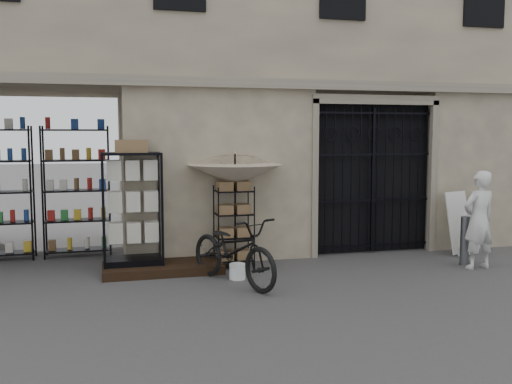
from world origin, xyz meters
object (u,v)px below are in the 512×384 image
object	(u,v)px
steel_bollard	(465,241)
market_umbrella	(235,169)
display_cabinet	(133,214)
white_bucket	(237,271)
shopkeeper	(477,268)
wire_rack	(234,228)
bicycle	(234,284)
easel_sign	(467,224)

from	to	relation	value
steel_bollard	market_umbrella	bearing A→B (deg)	166.29
display_cabinet	white_bucket	distance (m)	2.03
market_umbrella	shopkeeper	bearing A→B (deg)	-17.45
wire_rack	shopkeeper	size ratio (longest dim) A/B	0.84
bicycle	easel_sign	bearing A→B (deg)	-13.91
bicycle	white_bucket	bearing A→B (deg)	40.95
bicycle	steel_bollard	distance (m)	4.33
white_bucket	display_cabinet	bearing A→B (deg)	151.21
display_cabinet	easel_sign	bearing A→B (deg)	-19.49
wire_rack	white_bucket	bearing A→B (deg)	-116.09
market_umbrella	bicycle	world-z (taller)	market_umbrella
bicycle	steel_bollard	bearing A→B (deg)	-21.70
bicycle	display_cabinet	bearing A→B (deg)	117.32
display_cabinet	wire_rack	bearing A→B (deg)	-19.04
steel_bollard	easel_sign	size ratio (longest dim) A/B	0.73
market_umbrella	wire_rack	bearing A→B (deg)	-114.60
white_bucket	steel_bollard	size ratio (longest dim) A/B	0.30
steel_bollard	bicycle	bearing A→B (deg)	-176.84
shopkeeper	market_umbrella	bearing A→B (deg)	-24.93
shopkeeper	easel_sign	xyz separation A→B (m)	(0.46, 0.99, 0.62)
wire_rack	steel_bollard	size ratio (longest dim) A/B	1.64
shopkeeper	steel_bollard	bearing A→B (deg)	-86.85
market_umbrella	steel_bollard	xyz separation A→B (m)	(4.00, -0.98, -1.29)
display_cabinet	shopkeeper	distance (m)	6.05
wire_rack	shopkeeper	world-z (taller)	wire_rack
wire_rack	bicycle	world-z (taller)	wire_rack
display_cabinet	market_umbrella	bearing A→B (deg)	-15.53
market_umbrella	bicycle	xyz separation A→B (m)	(-0.30, -1.21, -1.73)
white_bucket	steel_bollard	world-z (taller)	steel_bollard
shopkeeper	easel_sign	size ratio (longest dim) A/B	1.43
easel_sign	white_bucket	bearing A→B (deg)	171.03
display_cabinet	white_bucket	size ratio (longest dim) A/B	7.78
market_umbrella	shopkeeper	xyz separation A→B (m)	(4.06, -1.28, -1.73)
shopkeeper	easel_sign	world-z (taller)	easel_sign
white_bucket	wire_rack	bearing A→B (deg)	81.42
market_umbrella	white_bucket	size ratio (longest dim) A/B	9.13
shopkeeper	bicycle	bearing A→B (deg)	-8.29
wire_rack	market_umbrella	size ratio (longest dim) A/B	0.60
white_bucket	steel_bollard	bearing A→B (deg)	-0.46
bicycle	easel_sign	distance (m)	4.95
easel_sign	display_cabinet	bearing A→B (deg)	161.01
bicycle	easel_sign	xyz separation A→B (m)	(4.82, 0.93, 0.62)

